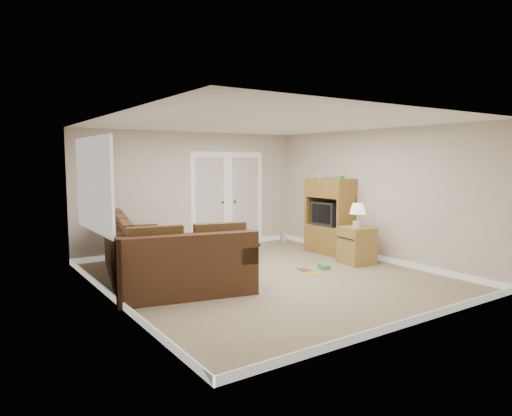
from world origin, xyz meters
TOP-DOWN VIEW (x-y plane):
  - floor at (0.00, 0.00)m, footprint 5.50×5.50m
  - ceiling at (0.00, 0.00)m, footprint 5.00×5.50m
  - wall_left at (-2.50, 0.00)m, footprint 0.02×5.50m
  - wall_right at (2.50, 0.00)m, footprint 0.02×5.50m
  - wall_back at (0.00, 2.75)m, footprint 5.00×0.02m
  - wall_front at (0.00, -2.75)m, footprint 5.00×0.02m
  - baseboards at (0.00, 0.00)m, footprint 5.00×5.50m
  - french_doors at (0.85, 2.71)m, footprint 1.80×0.05m
  - window_left at (-2.46, 1.00)m, footprint 0.05×1.92m
  - sectional_sofa at (-1.63, 0.67)m, footprint 2.13×3.31m
  - coffee_table at (-0.35, 1.00)m, footprint 0.70×1.21m
  - tv_armoire at (2.20, 0.88)m, footprint 0.58×0.99m
  - side_cabinet at (1.94, -0.13)m, footprint 0.58×0.58m
  - space_heater at (2.20, 2.45)m, footprint 0.12×0.11m
  - floor_magazine at (0.79, -0.29)m, footprint 0.31×0.27m
  - floor_greenbox at (1.15, -0.12)m, footprint 0.19×0.23m
  - floor_book at (0.73, 0.05)m, footprint 0.21×0.25m

SIDE VIEW (x-z plane):
  - floor at x=0.00m, z-range 0.00..0.00m
  - floor_magazine at x=0.79m, z-range 0.00..0.01m
  - floor_book at x=0.73m, z-range 0.00..0.02m
  - floor_greenbox at x=1.15m, z-range 0.00..0.08m
  - baseboards at x=0.00m, z-range 0.00..0.10m
  - space_heater at x=2.20m, z-range 0.00..0.28m
  - coffee_table at x=-0.35m, z-range -0.14..0.66m
  - sectional_sofa at x=-1.63m, z-range -0.10..0.81m
  - side_cabinet at x=1.94m, z-range -0.16..0.97m
  - tv_armoire at x=2.20m, z-range -0.05..1.61m
  - french_doors at x=0.85m, z-range -0.03..2.10m
  - wall_left at x=-2.50m, z-range 0.00..2.50m
  - wall_right at x=2.50m, z-range 0.00..2.50m
  - wall_back at x=0.00m, z-range 0.00..2.50m
  - wall_front at x=0.00m, z-range 0.00..2.50m
  - window_left at x=-2.46m, z-range 0.84..2.26m
  - ceiling at x=0.00m, z-range 2.49..2.51m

